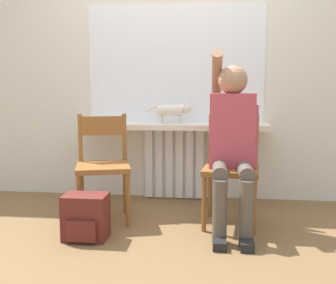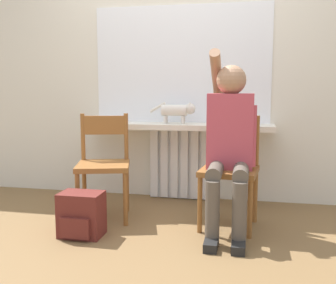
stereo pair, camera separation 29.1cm
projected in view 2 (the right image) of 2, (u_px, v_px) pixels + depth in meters
name	position (u px, v px, depth m)	size (l,w,h in m)	color
ground_plane	(151.00, 243.00, 2.73)	(12.00, 12.00, 0.00)	brown
wall_with_window	(182.00, 58.00, 3.74)	(7.00, 0.06, 2.70)	silver
radiator	(180.00, 163.00, 3.80)	(0.59, 0.08, 0.69)	white
windowsill	(178.00, 126.00, 3.64)	(1.74, 0.33, 0.05)	white
window_glass	(181.00, 65.00, 3.71)	(1.67, 0.01, 1.09)	white
chair_left	(104.00, 163.00, 3.22)	(0.51, 0.51, 0.85)	brown
chair_right	(230.00, 168.00, 3.01)	(0.46, 0.46, 0.85)	brown
person	(230.00, 138.00, 2.89)	(0.36, 0.95, 1.35)	brown
cat	(178.00, 110.00, 3.60)	(0.43, 0.10, 0.20)	silver
backpack	(81.00, 215.00, 2.83)	(0.31, 0.24, 0.32)	maroon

